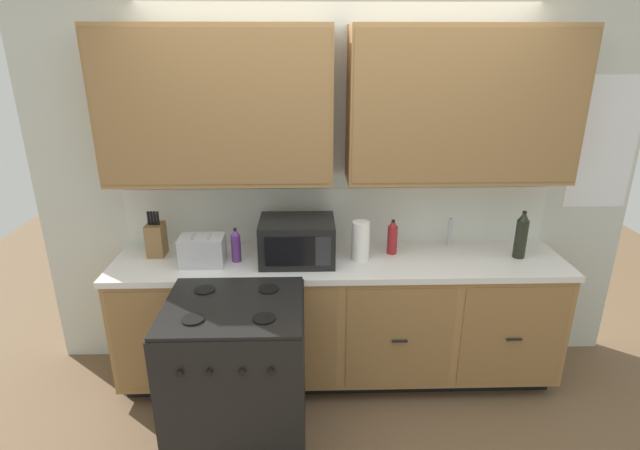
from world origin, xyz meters
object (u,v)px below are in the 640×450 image
(toaster, at_px, (202,250))
(bottle_red, at_px, (392,237))
(bottle_violet, at_px, (236,245))
(stove_range, at_px, (238,377))
(knife_block, at_px, (156,239))
(microwave, at_px, (297,241))
(paper_towel_roll, at_px, (361,241))
(bottle_dark, at_px, (521,235))

(toaster, height_order, bottle_red, bottle_red)
(bottle_red, xyz_separation_m, bottle_violet, (-1.03, -0.10, -0.01))
(stove_range, distance_m, knife_block, 1.10)
(microwave, height_order, bottle_red, microwave)
(bottle_red, height_order, bottle_violet, bottle_red)
(stove_range, relative_size, knife_block, 3.06)
(microwave, xyz_separation_m, paper_towel_roll, (0.41, 0.01, -0.01))
(toaster, xyz_separation_m, bottle_violet, (0.21, 0.05, 0.02))
(microwave, height_order, bottle_violet, microwave)
(paper_towel_roll, bearing_deg, microwave, -178.52)
(paper_towel_roll, distance_m, bottle_violet, 0.81)
(paper_towel_roll, distance_m, bottle_dark, 1.06)
(knife_block, bearing_deg, microwave, -7.13)
(paper_towel_roll, xyz_separation_m, bottle_red, (0.22, 0.09, -0.01))
(bottle_dark, bearing_deg, stove_range, -160.90)
(microwave, relative_size, knife_block, 1.55)
(knife_block, relative_size, bottle_dark, 0.96)
(bottle_red, bearing_deg, bottle_dark, -5.98)
(bottle_dark, bearing_deg, paper_towel_roll, -179.80)
(microwave, xyz_separation_m, bottle_dark, (1.47, 0.01, 0.02))
(bottle_violet, bearing_deg, bottle_dark, 0.36)
(bottle_violet, bearing_deg, paper_towel_roll, 0.56)
(microwave, relative_size, bottle_red, 2.01)
(stove_range, bearing_deg, knife_block, 129.65)
(toaster, height_order, knife_block, knife_block)
(toaster, xyz_separation_m, bottle_dark, (2.08, 0.06, 0.06))
(bottle_red, relative_size, bottle_dark, 0.74)
(stove_range, bearing_deg, paper_towel_roll, 39.68)
(toaster, distance_m, knife_block, 0.37)
(stove_range, xyz_separation_m, microwave, (0.34, 0.61, 0.59))
(paper_towel_roll, xyz_separation_m, bottle_violet, (-0.81, -0.01, -0.02))
(toaster, xyz_separation_m, bottle_red, (1.24, 0.14, 0.02))
(toaster, distance_m, bottle_dark, 2.08)
(stove_range, distance_m, bottle_red, 1.33)
(knife_block, height_order, paper_towel_roll, knife_block)
(bottle_violet, distance_m, bottle_dark, 1.87)
(bottle_violet, bearing_deg, bottle_red, 5.47)
(paper_towel_roll, bearing_deg, bottle_red, 22.14)
(microwave, distance_m, bottle_violet, 0.40)
(stove_range, bearing_deg, bottle_violet, 95.59)
(bottle_red, bearing_deg, bottle_violet, -174.53)
(knife_block, bearing_deg, stove_range, -50.35)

